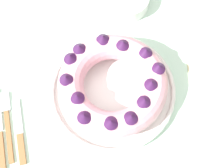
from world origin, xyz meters
TOP-DOWN VIEW (x-y plane):
  - ground_plane at (0.00, 0.00)m, footprint 8.00×8.00m
  - dining_table at (0.00, 0.00)m, footprint 1.40×1.04m
  - serving_dish at (-0.00, -0.02)m, footprint 0.34×0.34m
  - bundt_cake at (-0.00, -0.02)m, footprint 0.28×0.28m
  - fork at (-0.29, -0.04)m, footprint 0.02×0.19m
  - serving_knife at (-0.31, -0.07)m, footprint 0.02×0.22m
  - cake_knife at (-0.26, -0.08)m, footprint 0.02×0.18m
  - side_bowl at (0.10, 0.26)m, footprint 0.14×0.14m
  - napkin at (0.30, -0.01)m, footprint 0.17×0.14m

SIDE VIEW (x-z plane):
  - ground_plane at x=0.00m, z-range 0.00..0.00m
  - dining_table at x=0.00m, z-range 0.29..1.05m
  - napkin at x=0.30m, z-range 0.76..0.76m
  - fork at x=-0.29m, z-range 0.76..0.77m
  - serving_knife at x=-0.31m, z-range 0.76..0.77m
  - cake_knife at x=-0.26m, z-range 0.76..0.77m
  - serving_dish at x=0.00m, z-range 0.76..0.78m
  - side_bowl at x=0.10m, z-range 0.76..0.80m
  - bundt_cake at x=0.00m, z-range 0.78..0.86m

